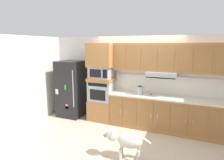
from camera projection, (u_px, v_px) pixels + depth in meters
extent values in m
plane|color=beige|center=(125.00, 136.00, 4.66)|extent=(9.60, 9.60, 0.00)
cube|color=silver|center=(138.00, 80.00, 5.44)|extent=(6.20, 0.12, 2.50)
cube|color=silver|center=(36.00, 79.00, 5.49)|extent=(0.12, 7.10, 2.50)
cube|color=black|center=(71.00, 89.00, 5.89)|extent=(0.76, 0.70, 1.76)
cylinder|color=silver|center=(73.00, 89.00, 5.41)|extent=(0.02, 0.02, 1.10)
cube|color=pink|center=(67.00, 106.00, 5.63)|extent=(0.10, 0.01, 0.14)
cube|color=green|center=(65.00, 87.00, 5.53)|extent=(0.05, 0.01, 0.15)
cube|color=black|center=(67.00, 108.00, 5.64)|extent=(0.11, 0.01, 0.11)
cube|color=white|center=(57.00, 92.00, 5.68)|extent=(0.10, 0.01, 0.16)
cube|color=#A8703D|center=(102.00, 110.00, 5.66)|extent=(0.74, 0.62, 0.60)
cube|color=#A8AAAF|center=(102.00, 91.00, 5.55)|extent=(0.70, 0.58, 0.60)
cube|color=black|center=(97.00, 95.00, 5.30)|extent=(0.49, 0.01, 0.30)
cube|color=black|center=(97.00, 85.00, 5.24)|extent=(0.59, 0.01, 0.09)
cylinder|color=#A8AAAF|center=(97.00, 89.00, 5.24)|extent=(0.56, 0.02, 0.02)
cube|color=#A8703D|center=(102.00, 79.00, 5.49)|extent=(0.74, 0.62, 0.10)
cube|color=#A8AAAF|center=(102.00, 72.00, 5.45)|extent=(0.64, 0.53, 0.32)
cube|color=black|center=(95.00, 73.00, 5.23)|extent=(0.35, 0.01, 0.22)
cube|color=black|center=(105.00, 74.00, 5.12)|extent=(0.13, 0.01, 0.24)
cube|color=#A8703D|center=(102.00, 55.00, 5.35)|extent=(0.74, 0.62, 0.68)
cube|color=#A8703D|center=(164.00, 114.00, 4.94)|extent=(2.93, 0.60, 0.88)
cube|color=#9A6738|center=(116.00, 111.00, 5.14)|extent=(0.35, 0.01, 0.70)
cylinder|color=#BCBCC1|center=(120.00, 111.00, 5.08)|extent=(0.01, 0.01, 0.12)
cube|color=#9A6738|center=(131.00, 113.00, 4.98)|extent=(0.35, 0.01, 0.70)
cylinder|color=#BCBCC1|center=(126.00, 112.00, 5.01)|extent=(0.01, 0.01, 0.12)
cube|color=#9A6738|center=(146.00, 115.00, 4.82)|extent=(0.35, 0.01, 0.70)
cylinder|color=#BCBCC1|center=(151.00, 116.00, 4.76)|extent=(0.01, 0.01, 0.12)
cube|color=#9A6738|center=(163.00, 117.00, 4.66)|extent=(0.35, 0.01, 0.70)
cylinder|color=#BCBCC1|center=(157.00, 117.00, 4.70)|extent=(0.01, 0.01, 0.12)
cube|color=#9A6738|center=(180.00, 120.00, 4.50)|extent=(0.35, 0.01, 0.70)
cylinder|color=#BCBCC1|center=(186.00, 121.00, 4.44)|extent=(0.01, 0.01, 0.12)
cube|color=#9A6738|center=(199.00, 123.00, 4.34)|extent=(0.35, 0.01, 0.70)
cylinder|color=#BCBCC1|center=(193.00, 122.00, 4.38)|extent=(0.01, 0.01, 0.12)
cube|color=#9A6738|center=(220.00, 126.00, 4.19)|extent=(0.35, 0.01, 0.70)
cube|color=silver|center=(165.00, 97.00, 4.86)|extent=(2.97, 0.64, 0.04)
cube|color=white|center=(167.00, 85.00, 5.07)|extent=(2.97, 0.02, 0.50)
cube|color=#A8703D|center=(168.00, 57.00, 4.78)|extent=(2.93, 0.34, 0.74)
cube|color=#A8AAAF|center=(162.00, 74.00, 4.85)|extent=(0.76, 0.48, 0.14)
cube|color=black|center=(160.00, 78.00, 4.66)|extent=(0.72, 0.04, 0.02)
cube|color=#9A6738|center=(120.00, 57.00, 5.10)|extent=(0.35, 0.01, 0.63)
cube|color=#9A6738|center=(135.00, 57.00, 4.94)|extent=(0.35, 0.01, 0.63)
cube|color=#9A6738|center=(150.00, 57.00, 4.78)|extent=(0.35, 0.01, 0.63)
cube|color=#9A6738|center=(167.00, 58.00, 4.62)|extent=(0.35, 0.01, 0.63)
cube|color=#9A6738|center=(185.00, 58.00, 4.46)|extent=(0.35, 0.01, 0.63)
cube|color=#9A6738|center=(204.00, 59.00, 4.31)|extent=(0.35, 0.01, 0.63)
cylinder|color=red|center=(151.00, 94.00, 5.03)|extent=(0.06, 0.10, 0.03)
cylinder|color=silver|center=(155.00, 95.00, 4.96)|extent=(0.04, 0.12, 0.01)
cylinder|color=#A8AAAF|center=(140.00, 91.00, 5.04)|extent=(0.17, 0.17, 0.22)
cylinder|color=black|center=(140.00, 86.00, 5.02)|extent=(0.10, 0.10, 0.02)
ellipsoid|color=beige|center=(130.00, 141.00, 3.63)|extent=(0.54, 0.39, 0.30)
sphere|color=beige|center=(112.00, 135.00, 3.68)|extent=(0.24, 0.24, 0.24)
ellipsoid|color=gray|center=(106.00, 135.00, 3.71)|extent=(0.15, 0.11, 0.08)
cone|color=beige|center=(112.00, 132.00, 3.58)|extent=(0.07, 0.07, 0.08)
cone|color=beige|center=(114.00, 128.00, 3.74)|extent=(0.07, 0.07, 0.08)
cylinder|color=beige|center=(147.00, 141.00, 3.56)|extent=(0.18, 0.07, 0.14)
cylinder|color=beige|center=(120.00, 155.00, 3.64)|extent=(0.07, 0.07, 0.26)
cylinder|color=beige|center=(122.00, 150.00, 3.80)|extent=(0.07, 0.07, 0.26)
cylinder|color=beige|center=(138.00, 157.00, 3.57)|extent=(0.07, 0.07, 0.26)
cylinder|color=beige|center=(139.00, 152.00, 3.73)|extent=(0.07, 0.07, 0.26)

